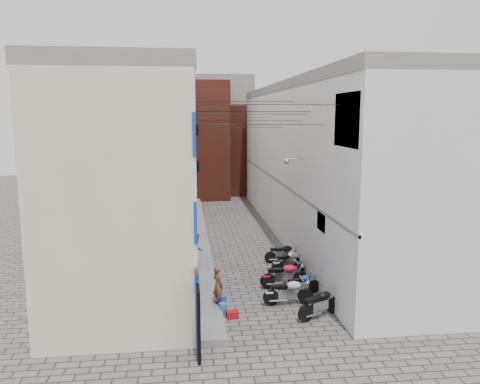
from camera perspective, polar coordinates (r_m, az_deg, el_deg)
name	(u,v)px	position (r m, az deg, el deg)	size (l,w,h in m)	color
ground	(278,344)	(15.61, 4.68, -17.97)	(90.00, 90.00, 0.00)	#5A5754
plinth	(199,237)	(27.50, -4.97, -5.50)	(0.90, 26.00, 0.25)	slate
building_left	(146,163)	(26.74, -11.40, 3.46)	(5.10, 27.00, 9.00)	beige
building_right	(319,161)	(27.83, 9.59, 3.76)	(5.94, 26.00, 9.00)	silver
building_far_brick_left	(193,140)	(41.64, -5.69, 6.34)	(6.00, 6.00, 10.00)	maroon
building_far_brick_right	(247,149)	(44.08, 0.81, 5.25)	(5.00, 6.00, 8.00)	maroon
building_far_concrete	(212,132)	(47.69, -3.43, 7.35)	(8.00, 5.00, 11.00)	slate
far_shopfront	(219,187)	(39.33, -2.60, 0.63)	(2.00, 0.30, 2.40)	black
overhead_wires	(247,116)	(21.41, 0.82, 9.26)	(5.80, 13.02, 1.32)	black
motorcycle_a	(320,302)	(17.37, 9.73, -13.09)	(0.61, 1.95, 1.13)	black
motorcycle_b	(288,291)	(18.25, 5.92, -11.86)	(0.62, 1.96, 1.14)	silver
motorcycle_c	(302,283)	(19.29, 7.53, -10.94)	(0.54, 1.70, 0.99)	#0C32B6
motorcycle_d	(284,274)	(19.93, 5.43, -9.91)	(0.65, 2.07, 1.20)	red
motorcycle_e	(293,268)	(21.07, 6.45, -9.16)	(0.53, 1.69, 0.98)	black
motorcycle_f	(289,260)	(21.99, 6.02, -8.19)	(0.60, 1.89, 1.09)	silver
motorcycle_g	(283,252)	(23.14, 5.27, -7.34)	(0.58, 1.82, 1.06)	black
person_a	(218,285)	(17.54, -2.70, -11.27)	(0.53, 0.35, 1.47)	brown
person_b	(197,249)	(22.05, -5.31, -6.91)	(0.73, 0.57, 1.50)	#353D50
water_jug_near	(223,309)	(17.41, -2.06, -14.10)	(0.29, 0.29, 0.46)	#2676C1
water_jug_far	(222,302)	(17.88, -2.21, -13.31)	(0.35, 0.35, 0.54)	blue
red_crate	(232,314)	(17.24, -0.93, -14.71)	(0.41, 0.31, 0.26)	#B40C0F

